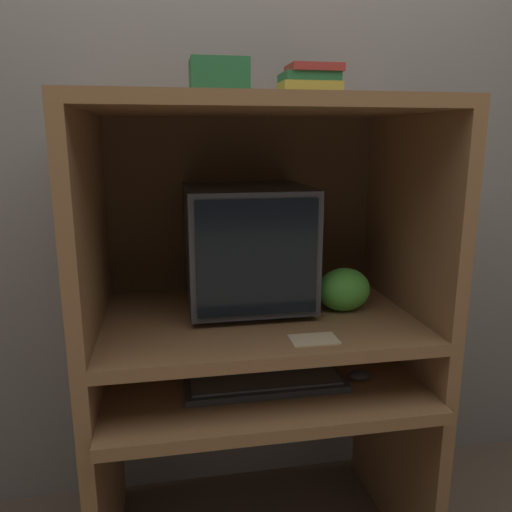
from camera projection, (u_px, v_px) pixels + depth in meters
The scene contains 11 objects.
wall_back at pixel (239, 154), 1.80m from camera, with size 6.00×0.06×2.60m.
desk_base at pixel (260, 438), 1.60m from camera, with size 1.02×0.67×0.64m.
desk_monitor_shelf at pixel (258, 327), 1.56m from camera, with size 1.02×0.63×0.18m.
hutch_upper at pixel (256, 176), 1.49m from camera, with size 1.02×0.63×0.64m.
crt_monitor at pixel (247, 246), 1.58m from camera, with size 0.38×0.38×0.39m.
keyboard at pixel (264, 383), 1.47m from camera, with size 0.48×0.16×0.03m.
mouse at pixel (359, 375), 1.51m from camera, with size 0.07×0.05×0.03m.
snack_bag at pixel (344, 290), 1.58m from camera, with size 0.17×0.13×0.14m.
book_stack at pixel (310, 85), 1.51m from camera, with size 0.19×0.14×0.11m.
paper_card at pixel (314, 339), 1.36m from camera, with size 0.13×0.08×0.00m.
storage_box at pixel (219, 80), 1.43m from camera, with size 0.16×0.14×0.11m.
Camera 1 is at (-0.27, -1.13, 1.35)m, focal length 35.00 mm.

